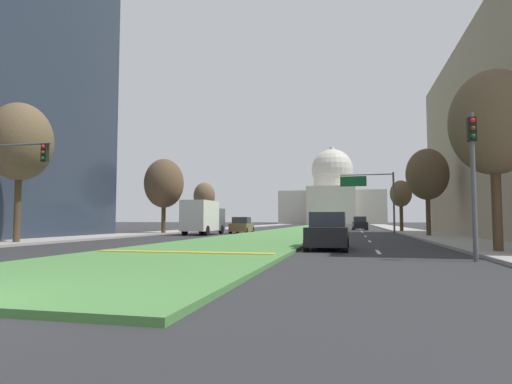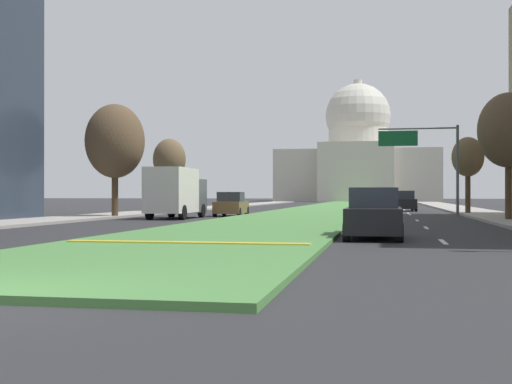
{
  "view_description": "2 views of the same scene",
  "coord_description": "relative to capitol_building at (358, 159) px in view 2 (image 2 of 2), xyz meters",
  "views": [
    {
      "loc": [
        6.47,
        -5.19,
        1.43
      ],
      "look_at": [
        -1.73,
        30.32,
        3.86
      ],
      "focal_mm": 29.28,
      "sensor_mm": 36.0,
      "label": 1
    },
    {
      "loc": [
        5.68,
        -8.64,
        1.57
      ],
      "look_at": [
        -0.69,
        24.64,
        1.67
      ],
      "focal_mm": 47.26,
      "sensor_mm": 36.0,
      "label": 2
    }
  ],
  "objects": [
    {
      "name": "sidewalk_left",
      "position": [
        -13.1,
        -82.11,
        -9.06
      ],
      "size": [
        4.0,
        124.26,
        0.15
      ],
      "primitive_type": "cube",
      "color": "#9E9991",
      "rests_on": "ground_plane"
    },
    {
      "name": "street_tree_right_far",
      "position": [
        11.9,
        -92.68,
        -4.81
      ],
      "size": [
        2.41,
        2.41,
        5.91
      ],
      "color": "#4C3823",
      "rests_on": "ground_plane"
    },
    {
      "name": "street_tree_left_mid",
      "position": [
        -11.63,
        -104.58,
        -4.14
      ],
      "size": [
        3.87,
        3.87,
        7.44
      ],
      "color": "#4C3823",
      "rests_on": "ground_plane"
    },
    {
      "name": "sedan_lead_stopped",
      "position": [
        5.31,
        -121.91,
        -8.3
      ],
      "size": [
        1.95,
        4.48,
        1.79
      ],
      "color": "black",
      "rests_on": "ground_plane"
    },
    {
      "name": "street_tree_right_mid",
      "position": [
        12.56,
        -105.89,
        -3.97
      ],
      "size": [
        3.41,
        3.41,
        7.32
      ],
      "color": "#4C3823",
      "rests_on": "ground_plane"
    },
    {
      "name": "sedan_midblock",
      "position": [
        -4.95,
        -99.75,
        -8.33
      ],
      "size": [
        2.04,
        4.19,
        1.71
      ],
      "color": "brown",
      "rests_on": "ground_plane"
    },
    {
      "name": "street_tree_left_far",
      "position": [
        -12.35,
        -91.08,
        -4.65
      ],
      "size": [
        2.79,
        2.79,
        6.28
      ],
      "color": "#4C3823",
      "rests_on": "ground_plane"
    },
    {
      "name": "capitol_building",
      "position": [
        0.0,
        0.0,
        0.0
      ],
      "size": [
        34.04,
        23.35,
        26.2
      ],
      "color": "beige",
      "rests_on": "ground_plane"
    },
    {
      "name": "sidewalk_right",
      "position": [
        13.1,
        -82.11,
        -9.06
      ],
      "size": [
        4.0,
        124.26,
        0.15
      ],
      "primitive_type": "cube",
      "color": "#9E9991",
      "rests_on": "ground_plane"
    },
    {
      "name": "median_curb_nose",
      "position": [
        0.0,
        -127.13,
        -8.97
      ],
      "size": [
        7.26,
        0.5,
        0.04
      ],
      "primitive_type": "cube",
      "color": "gold",
      "rests_on": "grass_median"
    },
    {
      "name": "lane_dashes_right",
      "position": [
        7.57,
        -100.59,
        -9.13
      ],
      "size": [
        0.16,
        47.13,
        0.01
      ],
      "color": "silver",
      "rests_on": "ground_plane"
    },
    {
      "name": "ground_plane",
      "position": [
        0.0,
        -68.3,
        -9.13
      ],
      "size": [
        303.74,
        303.74,
        0.0
      ],
      "primitive_type": "plane",
      "color": "#2B2B2D"
    },
    {
      "name": "sedan_distant",
      "position": [
        7.46,
        -82.77,
        -8.27
      ],
      "size": [
        2.16,
        4.41,
        1.87
      ],
      "color": "black",
      "rests_on": "ground_plane"
    },
    {
      "name": "overhead_guide_sign",
      "position": [
        8.67,
        -96.12,
        -4.48
      ],
      "size": [
        5.67,
        0.2,
        6.5
      ],
      "color": "#515456",
      "rests_on": "ground_plane"
    },
    {
      "name": "grass_median",
      "position": [
        0.0,
        -75.2,
        -9.06
      ],
      "size": [
        8.07,
        124.26,
        0.14
      ],
      "primitive_type": "cube",
      "color": "#4C8442",
      "rests_on": "ground_plane"
    },
    {
      "name": "box_truck_delivery",
      "position": [
        -7.38,
        -104.9,
        -7.46
      ],
      "size": [
        2.4,
        6.4,
        3.2
      ],
      "color": "#4C5156",
      "rests_on": "ground_plane"
    }
  ]
}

